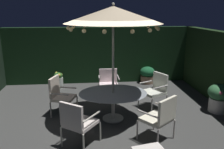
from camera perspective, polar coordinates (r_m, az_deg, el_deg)
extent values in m
cube|color=#3C3C3A|center=(5.99, -2.23, -11.33)|extent=(7.43, 7.00, 0.02)
cube|color=black|center=(8.85, -3.67, 4.80)|extent=(7.43, 0.30, 2.11)
cylinder|color=#B9B3AC|center=(6.06, 0.26, -10.74)|extent=(0.54, 0.54, 0.03)
cylinder|color=#B9B3AC|center=(5.92, 0.26, -7.87)|extent=(0.09, 0.09, 0.69)
ellipsoid|color=#8D969D|center=(5.78, 0.27, -4.58)|extent=(1.71, 1.39, 0.03)
cylinder|color=#B3B4A5|center=(5.61, 0.28, 0.85)|extent=(0.06, 0.06, 2.55)
cone|color=beige|center=(5.43, 0.29, 14.56)|extent=(2.29, 2.29, 0.39)
sphere|color=#B3B4A5|center=(5.43, 0.30, 17.01)|extent=(0.07, 0.07, 0.07)
sphere|color=#F9DB8C|center=(5.65, 10.95, 11.33)|extent=(0.09, 0.09, 0.09)
sphere|color=#F9DB8C|center=(6.03, 8.92, 11.67)|extent=(0.09, 0.09, 0.09)
sphere|color=#F9DB8C|center=(6.35, 5.17, 11.98)|extent=(0.09, 0.09, 0.09)
sphere|color=#F9DB8C|center=(6.46, 1.66, 12.09)|extent=(0.09, 0.09, 0.09)
sphere|color=#F9DB8C|center=(6.42, -2.82, 12.06)|extent=(0.09, 0.09, 0.09)
sphere|color=#F9DB8C|center=(6.20, -6.81, 11.84)|extent=(0.09, 0.09, 0.09)
sphere|color=#F9DB8C|center=(5.85, -9.52, 11.54)|extent=(0.09, 0.09, 0.09)
sphere|color=#F9DB8C|center=(5.45, -10.78, 11.20)|extent=(0.09, 0.09, 0.09)
sphere|color=#F9DB8C|center=(5.01, -10.14, 10.87)|extent=(0.09, 0.09, 0.09)
sphere|color=#F9DB8C|center=(4.63, -6.94, 10.63)|extent=(0.09, 0.09, 0.09)
sphere|color=#F9DB8C|center=(4.43, -1.89, 10.53)|extent=(0.09, 0.09, 0.09)
sphere|color=#F9DB8C|center=(4.50, 5.07, 10.55)|extent=(0.09, 0.09, 0.09)
sphere|color=#F9DB8C|center=(4.79, 9.37, 10.71)|extent=(0.09, 0.09, 0.09)
sphere|color=#F9DB8C|center=(5.23, 11.33, 11.00)|extent=(0.09, 0.09, 0.09)
cylinder|color=#B5B0AB|center=(6.96, 1.83, -5.32)|extent=(0.04, 0.04, 0.44)
cylinder|color=#B5B0AB|center=(6.92, -3.04, -5.48)|extent=(0.04, 0.04, 0.44)
cylinder|color=#B5B0AB|center=(7.48, 1.30, -3.82)|extent=(0.04, 0.04, 0.44)
cylinder|color=#B5B0AB|center=(7.44, -3.22, -3.95)|extent=(0.04, 0.04, 0.44)
cube|color=silver|center=(7.11, -0.79, -2.70)|extent=(0.58, 0.55, 0.07)
cube|color=silver|center=(7.29, -0.97, -0.20)|extent=(0.56, 0.06, 0.42)
cylinder|color=#B5B0AB|center=(7.06, 1.58, -0.70)|extent=(0.04, 0.53, 0.04)
cylinder|color=#B5B0AB|center=(7.02, -3.19, -0.83)|extent=(0.04, 0.53, 0.04)
cylinder|color=#B9AEA5|center=(6.48, -8.59, -7.14)|extent=(0.04, 0.04, 0.44)
cylinder|color=#B9AEA5|center=(6.02, -10.35, -9.04)|extent=(0.04, 0.04, 0.44)
cylinder|color=#B9AEA5|center=(6.67, -12.88, -6.69)|extent=(0.04, 0.04, 0.44)
cylinder|color=#B9AEA5|center=(6.23, -14.92, -8.47)|extent=(0.04, 0.04, 0.44)
cube|color=beige|center=(6.25, -11.81, -5.67)|extent=(0.65, 0.66, 0.07)
cube|color=beige|center=(6.25, -14.09, -2.92)|extent=(0.21, 0.51, 0.52)
cylinder|color=#B9AEA5|center=(6.41, -10.97, -3.18)|extent=(0.50, 0.19, 0.04)
cylinder|color=#B9AEA5|center=(5.95, -12.93, -4.78)|extent=(0.50, 0.19, 0.04)
cylinder|color=#B9B6A6|center=(5.34, -8.09, -12.26)|extent=(0.04, 0.04, 0.43)
cylinder|color=#B9B6A6|center=(5.05, -2.91, -13.86)|extent=(0.04, 0.04, 0.43)
cylinder|color=#B9B6A6|center=(4.96, -12.42, -14.86)|extent=(0.04, 0.04, 0.43)
cylinder|color=#B9B6A6|center=(4.64, -7.05, -16.87)|extent=(0.04, 0.04, 0.43)
cube|color=silver|center=(4.87, -7.72, -11.83)|extent=(0.78, 0.79, 0.07)
cube|color=silver|center=(4.55, -10.05, -10.04)|extent=(0.47, 0.36, 0.49)
cylinder|color=#B9B6A6|center=(4.94, -10.42, -8.75)|extent=(0.36, 0.48, 0.04)
cylinder|color=#B9B6A6|center=(4.62, -5.01, -10.31)|extent=(0.36, 0.48, 0.04)
cylinder|color=#B7ADA5|center=(5.13, 6.25, -13.46)|extent=(0.04, 0.04, 0.44)
cylinder|color=#B7ADA5|center=(5.55, 10.34, -11.25)|extent=(0.04, 0.04, 0.44)
cylinder|color=#B7ADA5|center=(4.85, 11.23, -15.50)|extent=(0.04, 0.04, 0.44)
cylinder|color=#B7ADA5|center=(5.30, 15.10, -12.93)|extent=(0.04, 0.04, 0.44)
cube|color=silver|center=(5.08, 10.90, -10.71)|extent=(0.78, 0.77, 0.07)
cube|color=silver|center=(4.83, 13.53, -8.57)|extent=(0.49, 0.40, 0.50)
cylinder|color=#B7ADA5|center=(4.77, 8.89, -9.64)|extent=(0.34, 0.43, 0.04)
cylinder|color=#B7ADA5|center=(5.22, 12.95, -7.57)|extent=(0.34, 0.43, 0.04)
cylinder|color=#B6B1AC|center=(6.35, 9.79, -7.72)|extent=(0.04, 0.04, 0.43)
cylinder|color=#B6B1AC|center=(6.75, 6.57, -6.15)|extent=(0.04, 0.04, 0.43)
cylinder|color=#B6B1AC|center=(6.71, 13.35, -6.63)|extent=(0.04, 0.04, 0.43)
cylinder|color=#B6B1AC|center=(7.09, 10.10, -5.22)|extent=(0.04, 0.04, 0.43)
cube|color=silver|center=(6.63, 10.05, -4.40)|extent=(0.73, 0.74, 0.07)
cube|color=silver|center=(6.71, 11.85, -1.70)|extent=(0.29, 0.51, 0.49)
cylinder|color=#B6B1AC|center=(6.35, 11.86, -3.08)|extent=(0.49, 0.27, 0.04)
cylinder|color=#B6B1AC|center=(6.75, 8.54, -1.81)|extent=(0.49, 0.27, 0.04)
cylinder|color=silver|center=(8.51, -13.06, -2.01)|extent=(0.33, 0.33, 0.38)
ellipsoid|color=#2C6125|center=(8.43, -13.17, -0.22)|extent=(0.30, 0.30, 0.21)
sphere|color=#DDCC4A|center=(8.43, -12.32, -0.06)|extent=(0.06, 0.06, 0.06)
sphere|color=gold|center=(8.50, -12.54, 0.04)|extent=(0.10, 0.10, 0.10)
sphere|color=gold|center=(8.51, -13.56, 0.30)|extent=(0.11, 0.11, 0.11)
sphere|color=yellow|center=(8.45, -13.68, -0.16)|extent=(0.08, 0.08, 0.08)
sphere|color=yellow|center=(8.33, -13.50, -0.26)|extent=(0.06, 0.06, 0.06)
sphere|color=#F0BE45|center=(8.32, -12.97, -0.15)|extent=(0.11, 0.11, 0.11)
cylinder|color=#8E6D54|center=(8.99, 8.68, -1.16)|extent=(0.51, 0.51, 0.28)
ellipsoid|color=#18552E|center=(8.91, 8.75, 0.66)|extent=(0.56, 0.56, 0.39)
sphere|color=#B03385|center=(8.91, 10.20, 0.68)|extent=(0.08, 0.08, 0.08)
sphere|color=#A93D88|center=(9.08, 8.69, 1.57)|extent=(0.09, 0.09, 0.09)
sphere|color=#BE2E73|center=(8.85, 7.85, 0.62)|extent=(0.10, 0.10, 0.10)
sphere|color=#AE3C82|center=(8.75, 9.01, 0.71)|extent=(0.07, 0.07, 0.07)
cylinder|color=silver|center=(7.03, 24.75, -6.81)|extent=(0.51, 0.51, 0.39)
ellipsoid|color=#356D40|center=(6.91, 25.09, -4.00)|extent=(0.62, 0.62, 0.44)
sphere|color=#DA5F7B|center=(6.96, 23.85, -2.91)|extent=(0.08, 0.08, 0.08)
sphere|color=#DA5873|center=(6.65, 25.30, -4.22)|extent=(0.11, 0.11, 0.11)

